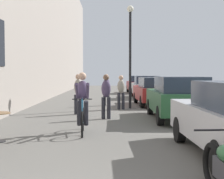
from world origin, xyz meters
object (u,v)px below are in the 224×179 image
Objects in this scene: pedestrian_mid at (78,92)px; street_lamp at (130,43)px; parked_car_fourth at (146,87)px; cyclist_on_bicycle at (83,104)px; parked_car_fifth at (138,84)px; pedestrian_near at (106,94)px; parked_car_third at (154,91)px; pedestrian_furthest at (106,88)px; pedestrian_far at (121,90)px; parked_car_second at (178,97)px.

street_lamp is at bearing 45.71° from pedestrian_mid.
parked_car_fourth is (1.49, 6.84, -2.32)m from street_lamp.
cyclist_on_bicycle is 1.06× the size of pedestrian_mid.
parked_car_fifth is (3.72, 14.99, -0.16)m from pedestrian_mid.
parked_car_fourth is at bearing 77.68° from street_lamp.
pedestrian_mid reaches higher than parked_car_fifth.
parked_car_fifth is at bearing 81.12° from pedestrian_near.
street_lamp is 3.10m from parked_car_third.
pedestrian_furthest is at bearing 85.82° from cyclist_on_bicycle.
pedestrian_furthest reaches higher than pedestrian_far.
pedestrian_near is at bearing -50.95° from pedestrian_mid.
pedestrian_far is at bearing 78.70° from pedestrian_near.
cyclist_on_bicycle is 1.07× the size of pedestrian_near.
pedestrian_furthest reaches higher than parked_car_fifth.
street_lamp is at bearing -131.39° from parked_car_third.
pedestrian_near is 4.48m from street_lamp.
cyclist_on_bicycle is 2.98m from pedestrian_near.
pedestrian_mid is at bearing -134.06° from pedestrian_far.
pedestrian_far is 0.38× the size of parked_car_fifth.
street_lamp reaches higher than cyclist_on_bicycle.
pedestrian_far is (1.29, 6.22, 0.09)m from cyclist_on_bicycle.
cyclist_on_bicycle is 4.23m from parked_car_second.
pedestrian_furthest is (-0.70, 1.92, 0.03)m from pedestrian_far.
pedestrian_far is 2.66m from parked_car_third.
pedestrian_mid is 0.37× the size of parked_car_second.
pedestrian_furthest is 11.49m from parked_car_fifth.
parked_car_fifth is (-0.04, 5.82, -0.01)m from parked_car_fourth.
pedestrian_mid is 0.39× the size of parked_car_fourth.
parked_car_fourth reaches higher than parked_car_fifth.
parked_car_fifth is at bearing 81.73° from pedestrian_far.
parked_car_second is at bearing -4.44° from pedestrian_near.
street_lamp reaches higher than parked_car_second.
street_lamp is 1.17× the size of parked_car_third.
pedestrian_near is 0.38× the size of parked_car_fourth.
cyclist_on_bicycle is at bearing -104.67° from street_lamp.
pedestrian_mid is at bearing 156.61° from parked_car_second.
cyclist_on_bicycle is at bearing -99.39° from parked_car_fifth.
pedestrian_furthest is 0.38× the size of parked_car_fourth.
cyclist_on_bicycle is 1.07× the size of pedestrian_furthest.
pedestrian_near is 16.61m from parked_car_fifth.
pedestrian_furthest is (-0.04, 5.22, -0.00)m from pedestrian_near.
pedestrian_mid is 3.91m from street_lamp.
parked_car_fifth is at bearing 76.90° from pedestrian_furthest.
parked_car_second reaches higher than parked_car_fourth.
pedestrian_mid is (-1.16, 1.43, 0.00)m from pedestrian_near.
parked_car_fourth is (2.64, 5.37, -0.14)m from pedestrian_furthest.
pedestrian_far is 0.37× the size of parked_car_fourth.
parked_car_fifth is at bearing 89.41° from parked_car_third.
pedestrian_furthest is 5.98m from parked_car_fourth.
pedestrian_far is at bearing -69.97° from pedestrian_furthest.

